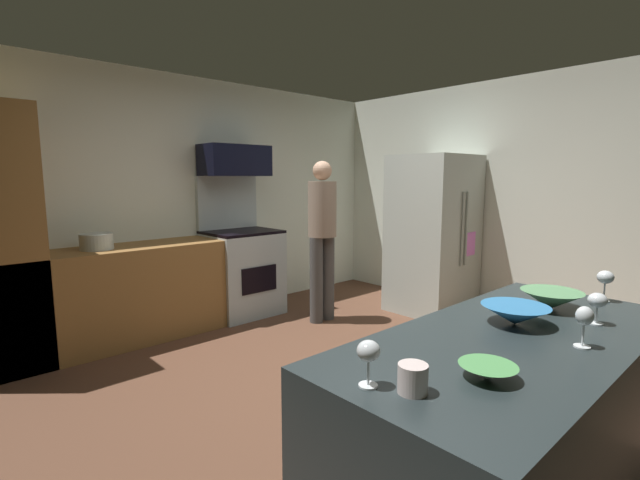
{
  "coord_description": "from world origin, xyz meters",
  "views": [
    {
      "loc": [
        -2.36,
        -2.25,
        1.54
      ],
      "look_at": [
        -0.02,
        0.3,
        1.05
      ],
      "focal_mm": 25.06,
      "sensor_mm": 36.0,
      "label": 1
    }
  ],
  "objects_px": {
    "wine_glass_extra": "(369,353)",
    "mug_coffee": "(413,379)",
    "refrigerator": "(433,234)",
    "mixing_bowl_prep": "(551,300)",
    "wine_glass_near": "(605,278)",
    "wine_glass_far": "(584,318)",
    "mixing_bowl_small": "(488,372)",
    "person_cook": "(322,232)",
    "microwave": "(235,161)",
    "oven_range": "(242,268)",
    "wine_glass_mid": "(598,302)",
    "stock_pot": "(97,242)",
    "mixing_bowl_large": "(515,315)"
  },
  "relations": [
    {
      "from": "microwave",
      "to": "mixing_bowl_prep",
      "type": "height_order",
      "value": "microwave"
    },
    {
      "from": "oven_range",
      "to": "wine_glass_far",
      "type": "height_order",
      "value": "oven_range"
    },
    {
      "from": "stock_pot",
      "to": "wine_glass_near",
      "type": "bearing_deg",
      "value": -68.34
    },
    {
      "from": "wine_glass_far",
      "to": "mug_coffee",
      "type": "distance_m",
      "value": 0.8
    },
    {
      "from": "microwave",
      "to": "mixing_bowl_small",
      "type": "height_order",
      "value": "microwave"
    },
    {
      "from": "mixing_bowl_large",
      "to": "refrigerator",
      "type": "bearing_deg",
      "value": 39.53
    },
    {
      "from": "microwave",
      "to": "refrigerator",
      "type": "distance_m",
      "value": 2.38
    },
    {
      "from": "stock_pot",
      "to": "wine_glass_far",
      "type": "bearing_deg",
      "value": -80.26
    },
    {
      "from": "refrigerator",
      "to": "wine_glass_extra",
      "type": "distance_m",
      "value": 3.95
    },
    {
      "from": "wine_glass_far",
      "to": "oven_range",
      "type": "bearing_deg",
      "value": 76.94
    },
    {
      "from": "microwave",
      "to": "wine_glass_extra",
      "type": "bearing_deg",
      "value": -116.18
    },
    {
      "from": "microwave",
      "to": "mug_coffee",
      "type": "bearing_deg",
      "value": -114.55
    },
    {
      "from": "mug_coffee",
      "to": "mixing_bowl_small",
      "type": "bearing_deg",
      "value": -22.56
    },
    {
      "from": "mixing_bowl_small",
      "to": "stock_pot",
      "type": "bearing_deg",
      "value": 91.93
    },
    {
      "from": "wine_glass_near",
      "to": "wine_glass_far",
      "type": "height_order",
      "value": "wine_glass_near"
    },
    {
      "from": "refrigerator",
      "to": "wine_glass_near",
      "type": "xyz_separation_m",
      "value": [
        -1.79,
        -2.2,
        0.13
      ]
    },
    {
      "from": "wine_glass_near",
      "to": "mixing_bowl_prep",
      "type": "bearing_deg",
      "value": 158.04
    },
    {
      "from": "mixing_bowl_prep",
      "to": "wine_glass_near",
      "type": "xyz_separation_m",
      "value": [
        0.34,
        -0.14,
        0.08
      ]
    },
    {
      "from": "person_cook",
      "to": "mixing_bowl_small",
      "type": "relative_size",
      "value": 9.2
    },
    {
      "from": "mixing_bowl_prep",
      "to": "wine_glass_mid",
      "type": "bearing_deg",
      "value": -114.68
    },
    {
      "from": "oven_range",
      "to": "mug_coffee",
      "type": "height_order",
      "value": "oven_range"
    },
    {
      "from": "mixing_bowl_small",
      "to": "wine_glass_far",
      "type": "relative_size",
      "value": 1.16
    },
    {
      "from": "refrigerator",
      "to": "wine_glass_near",
      "type": "relative_size",
      "value": 10.98
    },
    {
      "from": "oven_range",
      "to": "wine_glass_extra",
      "type": "height_order",
      "value": "oven_range"
    },
    {
      "from": "microwave",
      "to": "wine_glass_far",
      "type": "xyz_separation_m",
      "value": [
        -0.86,
        -3.79,
        -0.71
      ]
    },
    {
      "from": "mixing_bowl_large",
      "to": "wine_glass_mid",
      "type": "distance_m",
      "value": 0.36
    },
    {
      "from": "mixing_bowl_prep",
      "to": "wine_glass_near",
      "type": "bearing_deg",
      "value": -21.96
    },
    {
      "from": "oven_range",
      "to": "mixing_bowl_large",
      "type": "relative_size",
      "value": 5.36
    },
    {
      "from": "mixing_bowl_large",
      "to": "wine_glass_far",
      "type": "height_order",
      "value": "wine_glass_far"
    },
    {
      "from": "refrigerator",
      "to": "mug_coffee",
      "type": "relative_size",
      "value": 19.64
    },
    {
      "from": "wine_glass_extra",
      "to": "stock_pot",
      "type": "height_order",
      "value": "wine_glass_extra"
    },
    {
      "from": "person_cook",
      "to": "wine_glass_far",
      "type": "relative_size",
      "value": 10.66
    },
    {
      "from": "mug_coffee",
      "to": "stock_pot",
      "type": "distance_m",
      "value": 3.49
    },
    {
      "from": "microwave",
      "to": "person_cook",
      "type": "relative_size",
      "value": 0.43
    },
    {
      "from": "mixing_bowl_small",
      "to": "mixing_bowl_prep",
      "type": "relative_size",
      "value": 0.65
    },
    {
      "from": "wine_glass_far",
      "to": "mixing_bowl_small",
      "type": "bearing_deg",
      "value": 167.41
    },
    {
      "from": "wine_glass_extra",
      "to": "mug_coffee",
      "type": "xyz_separation_m",
      "value": [
        0.07,
        -0.12,
        -0.06
      ]
    },
    {
      "from": "mixing_bowl_prep",
      "to": "mug_coffee",
      "type": "bearing_deg",
      "value": -177.38
    },
    {
      "from": "refrigerator",
      "to": "mixing_bowl_prep",
      "type": "height_order",
      "value": "refrigerator"
    },
    {
      "from": "wine_glass_mid",
      "to": "mug_coffee",
      "type": "xyz_separation_m",
      "value": [
        -1.11,
        0.17,
        -0.06
      ]
    },
    {
      "from": "refrigerator",
      "to": "mixing_bowl_small",
      "type": "distance_m",
      "value": 3.8
    },
    {
      "from": "wine_glass_mid",
      "to": "mug_coffee",
      "type": "relative_size",
      "value": 1.55
    },
    {
      "from": "wine_glass_extra",
      "to": "wine_glass_far",
      "type": "bearing_deg",
      "value": -21.93
    },
    {
      "from": "microwave",
      "to": "wine_glass_far",
      "type": "relative_size",
      "value": 4.62
    },
    {
      "from": "wine_glass_far",
      "to": "mug_coffee",
      "type": "bearing_deg",
      "value": 163.99
    },
    {
      "from": "microwave",
      "to": "refrigerator",
      "type": "bearing_deg",
      "value": -40.3
    },
    {
      "from": "microwave",
      "to": "wine_glass_near",
      "type": "height_order",
      "value": "microwave"
    },
    {
      "from": "person_cook",
      "to": "stock_pot",
      "type": "bearing_deg",
      "value": 157.96
    },
    {
      "from": "microwave",
      "to": "wine_glass_near",
      "type": "distance_m",
      "value": 3.72
    },
    {
      "from": "refrigerator",
      "to": "stock_pot",
      "type": "bearing_deg",
      "value": 156.89
    }
  ]
}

